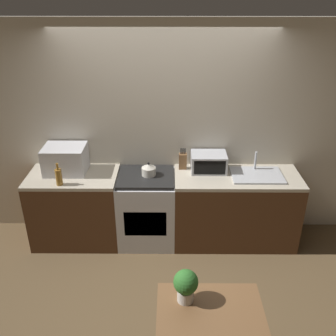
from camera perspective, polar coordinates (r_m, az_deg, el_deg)
The scene contains 13 objects.
ground_plane at distance 4.18m, azimuth -0.79°, elevation -17.90°, with size 16.00×16.00×0.00m, color brown.
wall_back at distance 4.50m, azimuth -0.59°, elevation 5.37°, with size 10.00×0.06×2.60m.
counter_left_run at distance 4.73m, azimuth -13.80°, elevation -5.92°, with size 1.05×0.62×0.90m.
counter_right_run at distance 4.65m, azimuth 10.14°, elevation -6.09°, with size 1.47×0.62×0.90m.
stove_range at distance 4.59m, azimuth -3.26°, elevation -6.16°, with size 0.68×0.62×0.90m.
kettle at distance 4.35m, azimuth -2.97°, elevation -0.25°, with size 0.16×0.16×0.17m.
microwave at distance 4.54m, azimuth -15.37°, elevation 1.28°, with size 0.48×0.38×0.32m.
bottle at distance 4.29m, azimuth -16.31°, elevation -1.27°, with size 0.07×0.07×0.26m.
knife_block at distance 4.48m, azimuth 2.27°, elevation 1.09°, with size 0.09×0.08×0.26m.
toaster_oven at distance 4.45m, azimuth 6.21°, elevation 0.87°, with size 0.42×0.30×0.22m.
sink_basin at distance 4.47m, azimuth 13.39°, elevation -1.00°, with size 0.59×0.42×0.24m.
dining_table at distance 3.09m, azimuth 6.35°, elevation -22.28°, with size 0.80×0.56×0.73m.
potted_plant at distance 2.95m, azimuth 2.72°, elevation -17.32°, with size 0.19×0.19×0.28m.
Camera 1 is at (0.08, -2.98, 2.94)m, focal length 40.00 mm.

